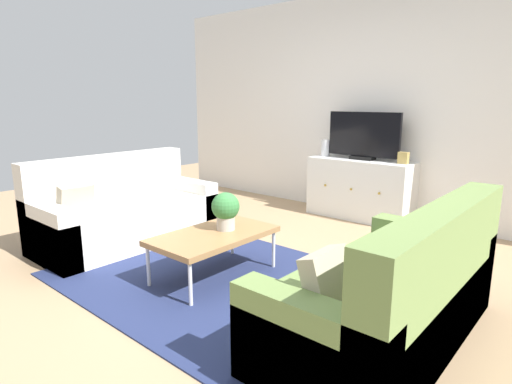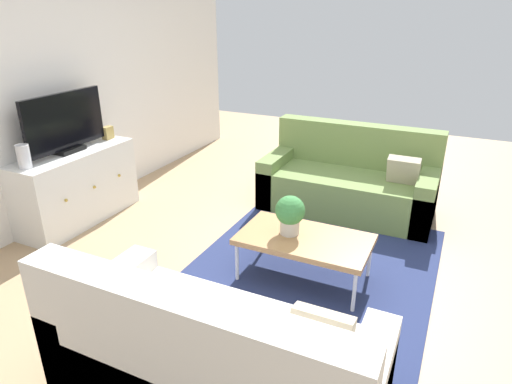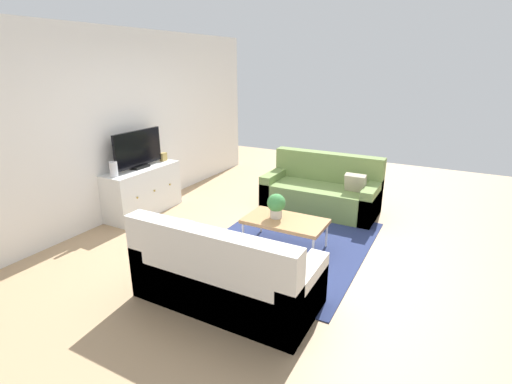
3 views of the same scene
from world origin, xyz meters
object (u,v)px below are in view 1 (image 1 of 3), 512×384
at_px(couch_right_side, 395,299).
at_px(coffee_table, 214,236).
at_px(potted_plant, 226,209).
at_px(tv_console, 360,189).
at_px(couch_left_side, 122,214).
at_px(mantel_clock, 403,158).
at_px(flat_screen_tv, 364,136).
at_px(glass_vase, 326,148).

height_order(couch_right_side, coffee_table, couch_right_side).
distance_m(potted_plant, tv_console, 2.27).
distance_m(couch_left_side, couch_right_side, 2.88).
bearing_deg(couch_left_side, potted_plant, 4.52).
distance_m(couch_right_side, mantel_clock, 2.61).
height_order(flat_screen_tv, mantel_clock, flat_screen_tv).
bearing_deg(couch_right_side, potted_plant, 175.81).
bearing_deg(mantel_clock, flat_screen_tv, 177.74).
relative_size(tv_console, glass_vase, 5.99).
distance_m(couch_left_side, coffee_table, 1.38).
bearing_deg(tv_console, couch_left_side, -120.86).
height_order(potted_plant, tv_console, tv_console).
relative_size(coffee_table, mantel_clock, 7.74).
bearing_deg(potted_plant, flat_screen_tv, 89.10).
distance_m(potted_plant, mantel_clock, 2.34).
xyz_separation_m(tv_console, flat_screen_tv, (0.00, 0.02, 0.64)).
bearing_deg(coffee_table, potted_plant, 86.49).
relative_size(flat_screen_tv, mantel_clock, 6.92).
bearing_deg(couch_right_side, tv_console, 121.52).
distance_m(tv_console, flat_screen_tv, 0.64).
bearing_deg(mantel_clock, coffee_table, -102.91).
bearing_deg(flat_screen_tv, coffee_table, -91.05).
xyz_separation_m(tv_console, mantel_clock, (0.51, 0.00, 0.42)).
height_order(couch_left_side, tv_console, couch_left_side).
bearing_deg(potted_plant, glass_vase, 101.72).
bearing_deg(coffee_table, glass_vase, 100.89).
distance_m(potted_plant, glass_vase, 2.33).
xyz_separation_m(coffee_table, potted_plant, (0.01, 0.13, 0.20)).
bearing_deg(coffee_table, couch_left_side, 178.94).
xyz_separation_m(glass_vase, mantel_clock, (1.01, 0.00, -0.04)).
xyz_separation_m(couch_right_side, glass_vase, (-1.96, 2.37, 0.54)).
height_order(tv_console, glass_vase, glass_vase).
relative_size(couch_left_side, tv_console, 1.39).
bearing_deg(glass_vase, potted_plant, -78.28).
height_order(couch_right_side, tv_console, couch_right_side).
relative_size(couch_left_side, flat_screen_tv, 1.94).
relative_size(couch_right_side, flat_screen_tv, 1.94).
bearing_deg(potted_plant, couch_right_side, -4.19).
relative_size(coffee_table, flat_screen_tv, 1.12).
distance_m(couch_right_side, glass_vase, 3.13).
bearing_deg(tv_console, coffee_table, -91.06).
bearing_deg(couch_left_side, mantel_clock, 50.97).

